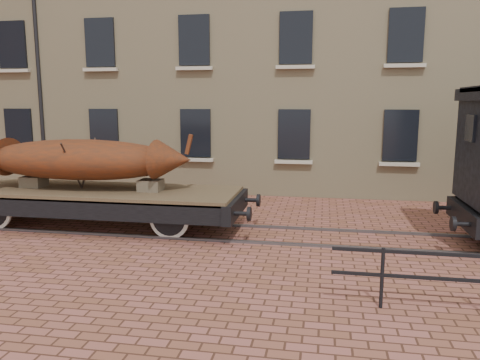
# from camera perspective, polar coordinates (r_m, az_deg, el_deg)

# --- Properties ---
(ground) EXTENTS (90.00, 90.00, 0.00)m
(ground) POSITION_cam_1_polar(r_m,az_deg,el_deg) (11.86, -0.01, -6.61)
(ground) COLOR brown
(warehouse_cream) EXTENTS (40.00, 10.19, 14.00)m
(warehouse_cream) POSITION_cam_1_polar(r_m,az_deg,el_deg) (21.55, 13.41, 19.13)
(warehouse_cream) COLOR #D4BD8B
(warehouse_cream) RESTS_ON ground
(rail_track) EXTENTS (30.00, 1.52, 0.06)m
(rail_track) POSITION_cam_1_polar(r_m,az_deg,el_deg) (11.85, -0.01, -6.47)
(rail_track) COLOR #59595E
(rail_track) RESTS_ON ground
(flatcar_wagon) EXTENTS (8.76, 2.38, 1.32)m
(flatcar_wagon) POSITION_cam_1_polar(r_m,az_deg,el_deg) (12.95, -17.63, -1.93)
(flatcar_wagon) COLOR brown
(flatcar_wagon) RESTS_ON ground
(iron_boat) EXTENTS (6.08, 1.83, 1.47)m
(iron_boat) POSITION_cam_1_polar(r_m,az_deg,el_deg) (12.93, -18.90, 2.40)
(iron_boat) COLOR maroon
(iron_boat) RESTS_ON flatcar_wagon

